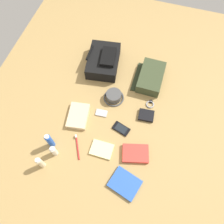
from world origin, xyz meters
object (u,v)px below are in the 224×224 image
(backpack, at_px, (104,61))
(travel_guidebook, at_px, (135,154))
(wristwatch, at_px, (150,104))
(toothbrush, at_px, (77,145))
(lotion_bottle, at_px, (40,163))
(cell_phone, at_px, (121,129))
(paperback_novel, at_px, (125,183))
(bucket_hat, at_px, (114,96))
(media_player, at_px, (102,113))
(toothpaste_tube, at_px, (54,151))
(deodorant_spray, at_px, (50,141))
(toiletry_pouch, at_px, (150,77))
(wallet, at_px, (146,115))
(folded_towel, at_px, (78,116))
(notepad, at_px, (102,149))

(backpack, xyz_separation_m, travel_guidebook, (-0.66, -0.43, -0.04))
(wristwatch, bearing_deg, toothbrush, 138.32)
(lotion_bottle, bearing_deg, backpack, -8.47)
(lotion_bottle, relative_size, cell_phone, 1.05)
(wristwatch, bearing_deg, paperback_novel, 177.11)
(backpack, relative_size, toothbrush, 2.19)
(bucket_hat, height_order, media_player, bucket_hat)
(backpack, distance_m, cell_phone, 0.59)
(toothpaste_tube, distance_m, deodorant_spray, 0.07)
(toiletry_pouch, distance_m, wallet, 0.32)
(bucket_hat, distance_m, wallet, 0.28)
(travel_guidebook, distance_m, cell_phone, 0.21)
(backpack, height_order, lotion_bottle, lotion_bottle)
(deodorant_spray, bearing_deg, lotion_bottle, 178.93)
(bucket_hat, relative_size, deodorant_spray, 0.94)
(deodorant_spray, bearing_deg, travel_guidebook, -79.99)
(toiletry_pouch, bearing_deg, bucket_hat, 136.53)
(toothpaste_tube, height_order, toothbrush, toothpaste_tube)
(backpack, height_order, wristwatch, backpack)
(deodorant_spray, bearing_deg, toothpaste_tube, -139.13)
(lotion_bottle, xyz_separation_m, cell_phone, (0.40, -0.43, -0.06))
(media_player, xyz_separation_m, wallet, (0.07, -0.32, 0.01))
(backpack, relative_size, travel_guidebook, 1.80)
(bucket_hat, relative_size, toothpaste_tube, 1.39)
(lotion_bottle, height_order, travel_guidebook, lotion_bottle)
(toiletry_pouch, bearing_deg, cell_phone, 167.48)
(lotion_bottle, xyz_separation_m, toothbrush, (0.19, -0.17, -0.06))
(bucket_hat, xyz_separation_m, paperback_novel, (-0.59, -0.25, -0.02))
(bucket_hat, xyz_separation_m, travel_guidebook, (-0.38, -0.27, -0.01))
(wristwatch, bearing_deg, lotion_bottle, 138.32)
(backpack, height_order, toiletry_pouch, backpack)
(toothbrush, bearing_deg, deodorant_spray, 104.05)
(toiletry_pouch, bearing_deg, folded_towel, 137.41)
(deodorant_spray, bearing_deg, wallet, -55.04)
(backpack, distance_m, notepad, 0.73)
(toiletry_pouch, height_order, folded_towel, toiletry_pouch)
(backpack, height_order, bucket_hat, backpack)
(toiletry_pouch, bearing_deg, notepad, 163.79)
(wristwatch, bearing_deg, folded_towel, 117.86)
(deodorant_spray, relative_size, wallet, 1.51)
(wristwatch, bearing_deg, toothpaste_tube, 136.05)
(travel_guidebook, height_order, media_player, travel_guidebook)
(cell_phone, distance_m, wristwatch, 0.30)
(toiletry_pouch, xyz_separation_m, notepad, (-0.66, 0.19, -0.03))
(toiletry_pouch, xyz_separation_m, wallet, (-0.32, -0.04, -0.03))
(media_player, bearing_deg, wristwatch, -61.61)
(bucket_hat, distance_m, folded_towel, 0.30)
(bucket_hat, height_order, lotion_bottle, lotion_bottle)
(bucket_hat, relative_size, cell_phone, 1.17)
(toothbrush, bearing_deg, toiletry_pouch, -28.09)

